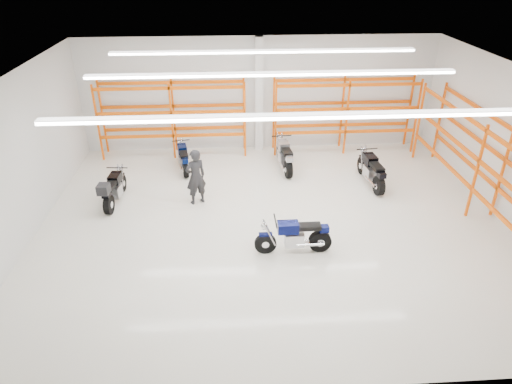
{
  "coord_description": "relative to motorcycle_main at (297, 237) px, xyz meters",
  "views": [
    {
      "loc": [
        -1.26,
        -11.76,
        7.41
      ],
      "look_at": [
        -0.47,
        0.5,
        0.8
      ],
      "focal_mm": 32.0,
      "sensor_mm": 36.0,
      "label": 1
    }
  ],
  "objects": [
    {
      "name": "motorcycle_back_d",
      "position": [
        3.18,
        3.8,
        0.04
      ],
      "size": [
        0.76,
        2.29,
        1.13
      ],
      "color": "black",
      "rests_on": "ground"
    },
    {
      "name": "pallet_racking_back_right",
      "position": [
        2.89,
        7.03,
        1.3
      ],
      "size": [
        5.67,
        0.87,
        3.0
      ],
      "color": "#FF5F0D",
      "rests_on": "ground"
    },
    {
      "name": "standing_man",
      "position": [
        -2.85,
        2.95,
        0.45
      ],
      "size": [
        0.81,
        0.71,
        1.87
      ],
      "primitive_type": "imported",
      "rotation": [
        0.0,
        0.0,
        3.62
      ],
      "color": "black",
      "rests_on": "ground"
    },
    {
      "name": "structural_column",
      "position": [
        -0.51,
        7.37,
        1.76
      ],
      "size": [
        0.32,
        0.32,
        4.5
      ],
      "primitive_type": "cube",
      "color": "white",
      "rests_on": "ground"
    },
    {
      "name": "ground",
      "position": [
        -0.51,
        1.55,
        -0.49
      ],
      "size": [
        14.0,
        14.0,
        0.0
      ],
      "primitive_type": "plane",
      "color": "silver",
      "rests_on": "ground"
    },
    {
      "name": "motorcycle_back_c",
      "position": [
        0.3,
        5.29,
        0.04
      ],
      "size": [
        0.76,
        2.28,
        1.12
      ],
      "color": "black",
      "rests_on": "ground"
    },
    {
      "name": "pallet_racking_side",
      "position": [
        5.97,
        1.55,
        1.33
      ],
      "size": [
        0.87,
        9.07,
        3.0
      ],
      "color": "#FF5F0D",
      "rests_on": "ground"
    },
    {
      "name": "motorcycle_main",
      "position": [
        0.0,
        0.0,
        0.0
      ],
      "size": [
        2.11,
        0.7,
        1.04
      ],
      "color": "black",
      "rests_on": "ground"
    },
    {
      "name": "motorcycle_back_a",
      "position": [
        -5.52,
        2.97,
        0.05
      ],
      "size": [
        0.69,
        2.18,
        1.12
      ],
      "color": "black",
      "rests_on": "ground"
    },
    {
      "name": "pallet_racking_back_left",
      "position": [
        -3.91,
        7.03,
        1.3
      ],
      "size": [
        5.67,
        0.87,
        3.0
      ],
      "color": "#FF5F0D",
      "rests_on": "ground"
    },
    {
      "name": "motorcycle_back_b",
      "position": [
        -3.47,
        5.48,
        -0.02
      ],
      "size": [
        0.69,
        2.0,
        0.99
      ],
      "color": "black",
      "rests_on": "ground"
    },
    {
      "name": "room_shell",
      "position": [
        -0.51,
        1.58,
        2.8
      ],
      "size": [
        14.02,
        12.02,
        4.51
      ],
      "color": "silver",
      "rests_on": "ground"
    }
  ]
}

